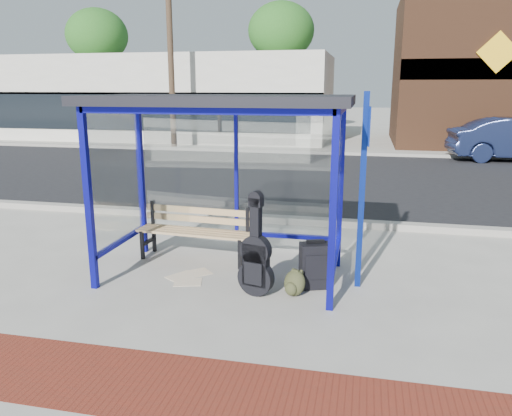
% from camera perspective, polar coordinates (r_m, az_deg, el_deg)
% --- Properties ---
extents(ground, '(120.00, 120.00, 0.00)m').
position_cam_1_polar(ground, '(6.91, -3.75, -7.75)').
color(ground, '#B2ADA0').
rests_on(ground, ground).
extents(brick_paver_strip, '(60.00, 1.00, 0.01)m').
position_cam_1_polar(brick_paver_strip, '(4.73, -13.01, -18.81)').
color(brick_paver_strip, maroon).
rests_on(brick_paver_strip, ground).
extents(curb_near, '(60.00, 0.25, 0.12)m').
position_cam_1_polar(curb_near, '(9.57, 1.07, -1.23)').
color(curb_near, gray).
rests_on(curb_near, ground).
extents(street_asphalt, '(60.00, 10.00, 0.00)m').
position_cam_1_polar(street_asphalt, '(14.51, 5.06, 3.60)').
color(street_asphalt, black).
rests_on(street_asphalt, ground).
extents(curb_far, '(60.00, 0.25, 0.12)m').
position_cam_1_polar(curb_far, '(19.51, 7.04, 6.30)').
color(curb_far, gray).
rests_on(curb_far, ground).
extents(far_sidewalk, '(60.00, 4.00, 0.01)m').
position_cam_1_polar(far_sidewalk, '(21.40, 7.54, 6.78)').
color(far_sidewalk, '#B2ADA0').
rests_on(far_sidewalk, ground).
extents(bus_shelter, '(3.30, 1.80, 2.42)m').
position_cam_1_polar(bus_shelter, '(6.52, -3.86, 9.69)').
color(bus_shelter, '#0C0D8B').
rests_on(bus_shelter, ground).
extents(storefront_white, '(18.00, 6.04, 4.00)m').
position_cam_1_polar(storefront_white, '(26.47, -11.95, 12.23)').
color(storefront_white, silver).
rests_on(storefront_white, ground).
extents(tree_left, '(3.60, 3.60, 7.03)m').
position_cam_1_polar(tree_left, '(32.44, -17.71, 18.22)').
color(tree_left, '#4C3826').
rests_on(tree_left, ground).
extents(tree_mid, '(3.60, 3.60, 7.03)m').
position_cam_1_polar(tree_mid, '(28.73, 2.90, 19.49)').
color(tree_mid, '#4C3826').
rests_on(tree_mid, ground).
extents(utility_pole_west, '(1.60, 0.24, 8.00)m').
position_cam_1_polar(utility_pole_west, '(21.14, -9.77, 17.77)').
color(utility_pole_west, '#4C3826').
rests_on(utility_pole_west, ground).
extents(bench, '(1.76, 0.54, 0.82)m').
position_cam_1_polar(bench, '(7.49, -6.89, -2.38)').
color(bench, black).
rests_on(bench, ground).
extents(guitar_bag, '(0.47, 0.23, 1.24)m').
position_cam_1_polar(guitar_bag, '(6.14, -0.01, -5.98)').
color(guitar_bag, black).
rests_on(guitar_bag, ground).
extents(suitcase, '(0.43, 0.34, 0.65)m').
position_cam_1_polar(suitcase, '(6.45, 6.72, -6.57)').
color(suitcase, black).
rests_on(suitcase, ground).
extents(backpack, '(0.33, 0.31, 0.33)m').
position_cam_1_polar(backpack, '(6.24, 4.37, -8.62)').
color(backpack, '#30321C').
rests_on(backpack, ground).
extents(sign_post, '(0.10, 0.31, 2.47)m').
position_cam_1_polar(sign_post, '(6.32, 12.15, 3.06)').
color(sign_post, navy).
rests_on(sign_post, ground).
extents(newspaper_a, '(0.42, 0.37, 0.01)m').
position_cam_1_polar(newspaper_a, '(6.74, -7.78, -8.39)').
color(newspaper_a, white).
rests_on(newspaper_a, ground).
extents(newspaper_b, '(0.47, 0.47, 0.01)m').
position_cam_1_polar(newspaper_b, '(7.04, -6.80, -7.39)').
color(newspaper_b, white).
rests_on(newspaper_b, ground).
extents(newspaper_c, '(0.48, 0.50, 0.01)m').
position_cam_1_polar(newspaper_c, '(6.94, -8.37, -7.76)').
color(newspaper_c, white).
rests_on(newspaper_c, ground).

